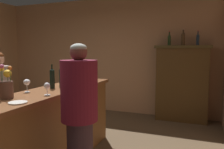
# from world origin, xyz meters

# --- Properties ---
(wall_back) EXTENTS (5.58, 0.12, 2.78)m
(wall_back) POSITION_xyz_m (0.00, 2.95, 1.39)
(wall_back) COLOR tan
(wall_back) RESTS_ON ground
(bar_counter) EXTENTS (0.56, 2.58, 1.02)m
(bar_counter) POSITION_xyz_m (0.52, -0.04, 0.52)
(bar_counter) COLOR brown
(bar_counter) RESTS_ON ground
(display_cabinet) EXTENTS (1.14, 0.38, 1.62)m
(display_cabinet) POSITION_xyz_m (1.91, 2.67, 0.84)
(display_cabinet) COLOR #493216
(display_cabinet) RESTS_ON ground
(wine_bottle_chardonnay) EXTENTS (0.07, 0.07, 0.28)m
(wine_bottle_chardonnay) POSITION_xyz_m (0.38, 0.59, 1.15)
(wine_bottle_chardonnay) COLOR #172F3D
(wine_bottle_chardonnay) RESTS_ON bar_counter
(wine_bottle_malbec) EXTENTS (0.08, 0.08, 0.35)m
(wine_bottle_malbec) POSITION_xyz_m (0.55, 0.52, 1.18)
(wine_bottle_malbec) COLOR #12301E
(wine_bottle_malbec) RESTS_ON bar_counter
(wine_bottle_rose) EXTENTS (0.08, 0.08, 0.30)m
(wine_bottle_rose) POSITION_xyz_m (0.53, 0.36, 1.16)
(wine_bottle_rose) COLOR black
(wine_bottle_rose) RESTS_ON bar_counter
(wine_bottle_riesling) EXTENTS (0.06, 0.06, 0.32)m
(wine_bottle_riesling) POSITION_xyz_m (0.47, 0.11, 1.16)
(wine_bottle_riesling) COLOR black
(wine_bottle_riesling) RESTS_ON bar_counter
(wine_bottle_pinot) EXTENTS (0.07, 0.07, 0.34)m
(wine_bottle_pinot) POSITION_xyz_m (0.54, 0.22, 1.17)
(wine_bottle_pinot) COLOR #173723
(wine_bottle_pinot) RESTS_ON bar_counter
(wine_glass_front) EXTENTS (0.07, 0.07, 0.16)m
(wine_glass_front) POSITION_xyz_m (0.69, 0.94, 1.14)
(wine_glass_front) COLOR white
(wine_glass_front) RESTS_ON bar_counter
(wine_glass_mid) EXTENTS (0.08, 0.08, 0.16)m
(wine_glass_mid) POSITION_xyz_m (0.34, -0.21, 1.14)
(wine_glass_mid) COLOR white
(wine_glass_mid) RESTS_ON bar_counter
(wine_glass_rear) EXTENTS (0.07, 0.07, 0.14)m
(wine_glass_rear) POSITION_xyz_m (0.68, -0.28, 1.12)
(wine_glass_rear) COLOR white
(wine_glass_rear) RESTS_ON bar_counter
(flower_arrangement) EXTENTS (0.18, 0.14, 0.36)m
(flower_arrangement) POSITION_xyz_m (0.39, -0.57, 1.15)
(flower_arrangement) COLOR #523529
(flower_arrangement) RESTS_ON bar_counter
(cheese_plate) EXTENTS (0.17, 0.17, 0.01)m
(cheese_plate) POSITION_xyz_m (0.66, -0.70, 1.03)
(cheese_plate) COLOR white
(cheese_plate) RESTS_ON bar_counter
(display_bottle_left) EXTENTS (0.07, 0.07, 0.30)m
(display_bottle_left) POSITION_xyz_m (1.63, 2.67, 1.75)
(display_bottle_left) COLOR #203618
(display_bottle_left) RESTS_ON display_cabinet
(display_bottle_midleft) EXTENTS (0.08, 0.08, 0.32)m
(display_bottle_midleft) POSITION_xyz_m (1.91, 2.67, 1.77)
(display_bottle_midleft) COLOR #47321B
(display_bottle_midleft) RESTS_ON display_cabinet
(display_bottle_center) EXTENTS (0.06, 0.06, 0.30)m
(display_bottle_center) POSITION_xyz_m (2.20, 2.67, 1.74)
(display_bottle_center) COLOR #1A293A
(display_bottle_center) RESTS_ON display_cabinet
(bartender) EXTENTS (0.37, 0.37, 1.59)m
(bartender) POSITION_xyz_m (1.15, -0.40, 0.86)
(bartender) COLOR #372631
(bartender) RESTS_ON ground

